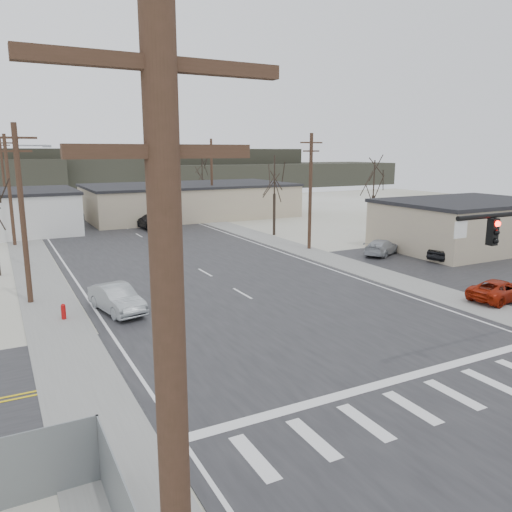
{
  "coord_description": "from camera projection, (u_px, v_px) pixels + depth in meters",
  "views": [
    {
      "loc": [
        -12.79,
        -18.16,
        8.5
      ],
      "look_at": [
        0.21,
        6.62,
        2.6
      ],
      "focal_mm": 35.0,
      "sensor_mm": 36.0,
      "label": 1
    }
  ],
  "objects": [
    {
      "name": "tree_right_mid",
      "position": [
        274.0,
        177.0,
        50.29
      ],
      "size": [
        3.74,
        3.74,
        8.33
      ],
      "color": "#31271E",
      "rests_on": "ground"
    },
    {
      "name": "upole_left_b",
      "position": [
        22.0,
        212.0,
        27.4
      ],
      "size": [
        2.2,
        0.3,
        10.0
      ],
      "color": "#3F281D",
      "rests_on": "ground"
    },
    {
      "name": "car_parked_dark_a",
      "position": [
        447.0,
        251.0,
        39.54
      ],
      "size": [
        4.62,
        2.94,
        1.46
      ],
      "primitive_type": "imported",
      "rotation": [
        0.0,
        0.0,
        1.87
      ],
      "color": "black",
      "rests_on": "parking_lot"
    },
    {
      "name": "hill_center",
      "position": [
        130.0,
        169.0,
        112.37
      ],
      "size": [
        80.0,
        18.0,
        9.0
      ],
      "primitive_type": "cube",
      "color": "#333026",
      "rests_on": "ground"
    },
    {
      "name": "building_right_far",
      "position": [
        190.0,
        200.0,
        65.53
      ],
      "size": [
        26.3,
        14.3,
        4.3
      ],
      "color": "tan",
      "rests_on": "ground"
    },
    {
      "name": "hill_right",
      "position": [
        277.0,
        175.0,
        123.45
      ],
      "size": [
        60.0,
        18.0,
        5.5
      ],
      "primitive_type": "cube",
      "color": "#333026",
      "rests_on": "ground"
    },
    {
      "name": "parking_lot",
      "position": [
        492.0,
        266.0,
        37.6
      ],
      "size": [
        18.0,
        20.0,
        0.03
      ],
      "primitive_type": "cube",
      "color": "black",
      "rests_on": "ground"
    },
    {
      "name": "car_far_b",
      "position": [
        93.0,
        215.0,
        62.21
      ],
      "size": [
        2.69,
        4.13,
        1.31
      ],
      "primitive_type": "imported",
      "rotation": [
        0.0,
        0.0,
        0.33
      ],
      "color": "black",
      "rests_on": "main_road"
    },
    {
      "name": "sedan_crossing",
      "position": [
        117.0,
        299.0,
        26.64
      ],
      "size": [
        2.4,
        4.66,
        1.46
      ],
      "primitive_type": "imported",
      "rotation": [
        0.0,
        0.0,
        0.2
      ],
      "color": "gray",
      "rests_on": "main_road"
    },
    {
      "name": "tree_right_far",
      "position": [
        202.0,
        171.0,
        74.03
      ],
      "size": [
        3.52,
        3.52,
        7.84
      ],
      "color": "#31271E",
      "rests_on": "ground"
    },
    {
      "name": "main_road",
      "position": [
        200.0,
        270.0,
        36.3
      ],
      "size": [
        18.0,
        110.0,
        0.05
      ],
      "primitive_type": "cube",
      "color": "black",
      "rests_on": "ground"
    },
    {
      "name": "upole_right_b",
      "position": [
        212.0,
        178.0,
        62.11
      ],
      "size": [
        2.2,
        0.3,
        10.0
      ],
      "color": "#3F281D",
      "rests_on": "ground"
    },
    {
      "name": "car_far_a",
      "position": [
        152.0,
        221.0,
        55.07
      ],
      "size": [
        2.96,
        6.1,
        1.71
      ],
      "primitive_type": "imported",
      "rotation": [
        0.0,
        0.0,
        3.24
      ],
      "color": "black",
      "rests_on": "main_road"
    },
    {
      "name": "car_parked_silver",
      "position": [
        382.0,
        247.0,
        41.43
      ],
      "size": [
        4.72,
        3.6,
        1.27
      ],
      "primitive_type": "imported",
      "rotation": [
        0.0,
        0.0,
        2.05
      ],
      "color": "#9CA0A6",
      "rests_on": "parking_lot"
    },
    {
      "name": "sidewalk_right",
      "position": [
        289.0,
        246.0,
        45.45
      ],
      "size": [
        3.0,
        90.0,
        0.06
      ],
      "primitive_type": "cube",
      "color": "gray",
      "rests_on": "ground"
    },
    {
      "name": "upole_right_a",
      "position": [
        310.0,
        190.0,
        43.05
      ],
      "size": [
        2.2,
        0.3,
        10.0
      ],
      "color": "#3F281D",
      "rests_on": "ground"
    },
    {
      "name": "cross_road",
      "position": [
        318.0,
        336.0,
        23.3
      ],
      "size": [
        90.0,
        10.0,
        0.04
      ],
      "primitive_type": "cube",
      "color": "black",
      "rests_on": "ground"
    },
    {
      "name": "fire_hydrant",
      "position": [
        63.0,
        312.0,
        25.51
      ],
      "size": [
        0.24,
        0.24,
        0.87
      ],
      "color": "#A50C0C",
      "rests_on": "ground"
    },
    {
      "name": "upole_left_d",
      "position": [
        4.0,
        178.0,
        62.05
      ],
      "size": [
        2.2,
        0.3,
        10.0
      ],
      "color": "#3F281D",
      "rests_on": "ground"
    },
    {
      "name": "tree_lot",
      "position": [
        374.0,
        180.0,
        51.22
      ],
      "size": [
        3.52,
        3.52,
        7.84
      ],
      "color": "#31271E",
      "rests_on": "ground"
    },
    {
      "name": "car_parked_red",
      "position": [
        500.0,
        290.0,
        28.78
      ],
      "size": [
        4.5,
        2.47,
        1.2
      ],
      "primitive_type": "imported",
      "rotation": [
        0.0,
        0.0,
        1.69
      ],
      "color": "#961B08",
      "rests_on": "parking_lot"
    },
    {
      "name": "ground",
      "position": [
        318.0,
        337.0,
        23.31
      ],
      "size": [
        140.0,
        140.0,
        0.0
      ],
      "primitive_type": "plane",
      "color": "white",
      "rests_on": "ground"
    },
    {
      "name": "upole_left_c",
      "position": [
        9.0,
        188.0,
        44.72
      ],
      "size": [
        2.2,
        0.3,
        10.0
      ],
      "color": "#3F281D",
      "rests_on": "ground"
    },
    {
      "name": "building_lot",
      "position": [
        465.0,
        224.0,
        44.17
      ],
      "size": [
        14.3,
        10.3,
        4.3
      ],
      "color": "tan",
      "rests_on": "ground"
    },
    {
      "name": "sidewalk_left",
      "position": [
        36.0,
        271.0,
        35.81
      ],
      "size": [
        3.0,
        90.0,
        0.06
      ],
      "primitive_type": "cube",
      "color": "gray",
      "rests_on": "ground"
    },
    {
      "name": "streetlight_main",
      "position": [
        25.0,
        199.0,
        36.41
      ],
      "size": [
        2.4,
        0.25,
        9.0
      ],
      "color": "gray",
      "rests_on": "ground"
    },
    {
      "name": "upole_left_a",
      "position": [
        175.0,
        494.0,
        4.87
      ],
      "size": [
        2.2,
        0.3,
        10.0
      ],
      "color": "#3F281D",
      "rests_on": "ground"
    }
  ]
}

